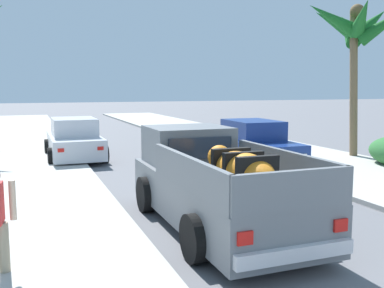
{
  "coord_description": "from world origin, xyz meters",
  "views": [
    {
      "loc": [
        -4.44,
        -1.0,
        2.65
      ],
      "look_at": [
        -0.46,
        9.41,
        1.2
      ],
      "focal_mm": 40.63,
      "sensor_mm": 36.0,
      "label": 1
    }
  ],
  "objects_px": {
    "car_left_mid": "(253,144)",
    "palm_tree_right_back": "(356,29)",
    "pickup_truck": "(214,184)",
    "car_left_near": "(74,140)"
  },
  "relations": [
    {
      "from": "pickup_truck",
      "to": "car_left_mid",
      "type": "xyz_separation_m",
      "value": [
        3.97,
        5.63,
        -0.1
      ]
    },
    {
      "from": "car_left_near",
      "to": "palm_tree_right_back",
      "type": "relative_size",
      "value": 0.74
    },
    {
      "from": "car_left_mid",
      "to": "palm_tree_right_back",
      "type": "distance_m",
      "value": 5.8
    },
    {
      "from": "car_left_mid",
      "to": "car_left_near",
      "type": "bearing_deg",
      "value": 148.61
    },
    {
      "from": "car_left_mid",
      "to": "pickup_truck",
      "type": "bearing_deg",
      "value": -125.19
    },
    {
      "from": "pickup_truck",
      "to": "palm_tree_right_back",
      "type": "height_order",
      "value": "palm_tree_right_back"
    },
    {
      "from": "car_left_near",
      "to": "palm_tree_right_back",
      "type": "distance_m",
      "value": 11.14
    },
    {
      "from": "palm_tree_right_back",
      "to": "car_left_near",
      "type": "bearing_deg",
      "value": 160.32
    },
    {
      "from": "car_left_mid",
      "to": "palm_tree_right_back",
      "type": "height_order",
      "value": "palm_tree_right_back"
    },
    {
      "from": "pickup_truck",
      "to": "car_left_near",
      "type": "distance_m",
      "value": 9.23
    }
  ]
}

